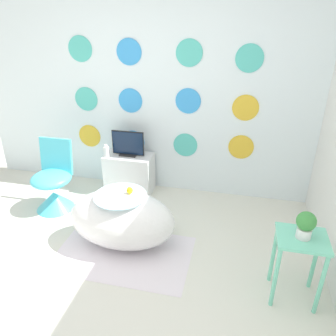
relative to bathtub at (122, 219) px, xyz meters
The scene contains 11 objects.
ground_plane 0.91m from the bathtub, 85.41° to the right, with size 12.00×12.00×0.00m, color silver.
wall_back_dotted 1.59m from the bathtub, 86.75° to the left, with size 4.59×0.05×2.60m.
rug 0.33m from the bathtub, 70.05° to the right, with size 1.26×0.78×0.01m.
bathtub is the anchor object (origin of this frame).
rubber_duck 0.33m from the bathtub, 17.92° to the left, with size 0.06×0.07×0.07m.
chair 1.08m from the bathtub, 156.26° to the left, with size 0.45×0.45×0.80m.
tv_cabinet 1.05m from the bathtub, 105.27° to the left, with size 0.58×0.33×0.49m.
tv 1.10m from the bathtub, 105.25° to the left, with size 0.40×0.12×0.31m.
vase 1.08m from the bathtub, 119.49° to the left, with size 0.07×0.07×0.16m.
side_table 1.59m from the bathtub, 11.69° to the right, with size 0.37×0.32×0.58m.
potted_plant_left 1.63m from the bathtub, 11.69° to the right, with size 0.14×0.14×0.21m.
Camera 1 is at (0.95, -1.57, 2.09)m, focal length 35.00 mm.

